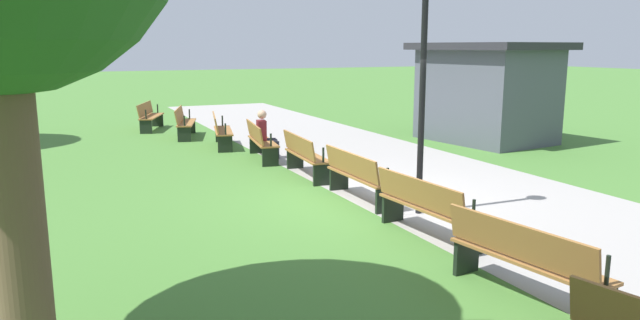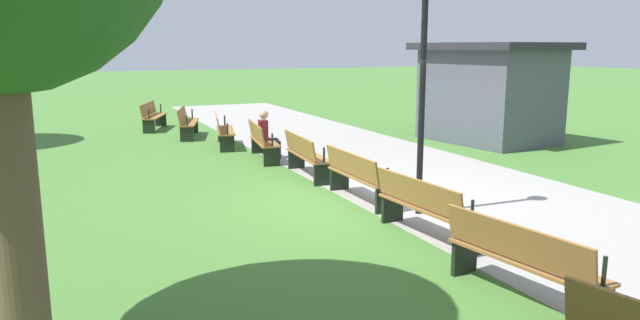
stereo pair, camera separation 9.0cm
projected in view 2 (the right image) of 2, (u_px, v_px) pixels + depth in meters
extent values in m
plane|color=#477A33|center=(361.00, 201.00, 10.46)|extent=(120.00, 120.00, 0.00)
cube|color=#A39E99|center=(457.00, 189.00, 11.28)|extent=(36.26, 4.55, 0.01)
cube|color=#996633|center=(155.00, 116.00, 19.28)|extent=(1.91, 1.08, 0.04)
cube|color=#996633|center=(148.00, 109.00, 19.23)|extent=(1.79, 0.76, 0.40)
cube|color=black|center=(161.00, 120.00, 20.19)|extent=(0.19, 0.37, 0.43)
cylinder|color=black|center=(161.00, 108.00, 20.11)|extent=(0.06, 0.06, 0.30)
cube|color=black|center=(149.00, 127.00, 18.47)|extent=(0.19, 0.37, 0.43)
cylinder|color=black|center=(149.00, 114.00, 18.39)|extent=(0.06, 0.06, 0.30)
cube|color=#996633|center=(189.00, 122.00, 17.69)|extent=(1.92, 0.96, 0.04)
cube|color=#996633|center=(182.00, 115.00, 17.62)|extent=(1.83, 0.64, 0.40)
cube|color=black|center=(192.00, 126.00, 18.59)|extent=(0.16, 0.38, 0.43)
cylinder|color=black|center=(192.00, 114.00, 18.51)|extent=(0.05, 0.05, 0.30)
cube|color=black|center=(187.00, 134.00, 16.88)|extent=(0.16, 0.38, 0.43)
cylinder|color=black|center=(187.00, 121.00, 16.81)|extent=(0.05, 0.05, 0.30)
cube|color=#996633|center=(225.00, 131.00, 15.99)|extent=(1.93, 0.83, 0.04)
cube|color=#996633|center=(218.00, 122.00, 15.91)|extent=(1.85, 0.51, 0.40)
cube|color=black|center=(224.00, 134.00, 16.88)|extent=(0.14, 0.38, 0.43)
cylinder|color=black|center=(225.00, 121.00, 16.81)|extent=(0.05, 0.05, 0.30)
cube|color=black|center=(227.00, 144.00, 15.19)|extent=(0.14, 0.38, 0.43)
cylinder|color=black|center=(227.00, 129.00, 15.12)|extent=(0.05, 0.05, 0.30)
cube|color=#996633|center=(265.00, 141.00, 14.20)|extent=(1.92, 0.71, 0.04)
cube|color=#996633|center=(256.00, 132.00, 14.10)|extent=(1.87, 0.37, 0.40)
cube|color=black|center=(259.00, 145.00, 15.07)|extent=(0.11, 0.38, 0.43)
cylinder|color=black|center=(259.00, 130.00, 15.00)|extent=(0.05, 0.05, 0.30)
cube|color=black|center=(272.00, 157.00, 13.41)|extent=(0.11, 0.38, 0.43)
cylinder|color=black|center=(272.00, 140.00, 13.34)|extent=(0.05, 0.05, 0.30)
cube|color=#996633|center=(309.00, 156.00, 12.32)|extent=(1.90, 0.57, 0.04)
cube|color=#996633|center=(300.00, 145.00, 12.21)|extent=(1.88, 0.24, 0.40)
cube|color=black|center=(296.00, 159.00, 13.18)|extent=(0.09, 0.38, 0.43)
cylinder|color=black|center=(297.00, 142.00, 13.11)|extent=(0.05, 0.05, 0.30)
cube|color=black|center=(323.00, 175.00, 11.56)|extent=(0.09, 0.38, 0.43)
cylinder|color=black|center=(324.00, 155.00, 11.49)|extent=(0.05, 0.05, 0.30)
cube|color=#996633|center=(361.00, 176.00, 10.38)|extent=(1.87, 0.44, 0.04)
cube|color=#996633|center=(351.00, 164.00, 10.25)|extent=(1.87, 0.10, 0.40)
cube|color=black|center=(340.00, 179.00, 11.21)|extent=(0.06, 0.37, 0.43)
cylinder|color=black|center=(341.00, 158.00, 11.14)|extent=(0.04, 0.04, 0.30)
cube|color=black|center=(386.00, 201.00, 9.63)|extent=(0.06, 0.37, 0.43)
cylinder|color=black|center=(387.00, 177.00, 9.57)|extent=(0.04, 0.04, 0.30)
cube|color=#996633|center=(428.00, 207.00, 8.36)|extent=(1.90, 0.57, 0.04)
cube|color=#996633|center=(417.00, 192.00, 8.23)|extent=(1.88, 0.24, 0.40)
cube|color=black|center=(392.00, 208.00, 9.17)|extent=(0.09, 0.38, 0.43)
cylinder|color=black|center=(394.00, 184.00, 9.10)|extent=(0.05, 0.05, 0.30)
cube|color=black|center=(470.00, 241.00, 7.65)|extent=(0.09, 0.38, 0.43)
cylinder|color=black|center=(472.00, 211.00, 7.58)|extent=(0.05, 0.05, 0.30)
cube|color=#996633|center=(525.00, 260.00, 6.30)|extent=(1.92, 0.71, 0.04)
cube|color=#996633|center=(514.00, 242.00, 6.15)|extent=(1.87, 0.37, 0.40)
cube|color=black|center=(464.00, 256.00, 7.07)|extent=(0.11, 0.38, 0.43)
cylinder|color=black|center=(467.00, 225.00, 7.01)|extent=(0.05, 0.05, 0.30)
cube|color=black|center=(599.00, 311.00, 5.62)|extent=(0.11, 0.38, 0.43)
cylinder|color=black|center=(604.00, 271.00, 5.55)|extent=(0.05, 0.05, 0.30)
cylinder|color=black|center=(587.00, 303.00, 4.87)|extent=(0.05, 0.05, 0.30)
cube|color=maroon|center=(263.00, 130.00, 14.22)|extent=(0.35, 0.24, 0.50)
sphere|color=tan|center=(264.00, 114.00, 14.15)|extent=(0.22, 0.22, 0.22)
cylinder|color=#23232D|center=(270.00, 141.00, 14.40)|extent=(0.18, 0.38, 0.13)
cylinder|color=#23232D|center=(277.00, 149.00, 14.49)|extent=(0.12, 0.12, 0.43)
cylinder|color=#23232D|center=(271.00, 142.00, 14.23)|extent=(0.18, 0.38, 0.13)
cylinder|color=#23232D|center=(279.00, 150.00, 14.32)|extent=(0.12, 0.12, 0.43)
cylinder|color=brown|center=(13.00, 204.00, 4.88)|extent=(0.43, 0.43, 2.83)
cylinder|color=black|center=(422.00, 100.00, 9.31)|extent=(0.10, 0.10, 3.73)
cube|color=#4C515B|center=(489.00, 96.00, 16.80)|extent=(3.67, 2.94, 2.60)
cube|color=#28282D|center=(492.00, 46.00, 16.53)|extent=(4.23, 3.50, 0.20)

